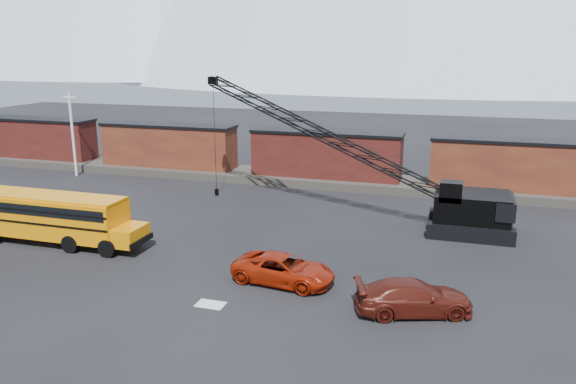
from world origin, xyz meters
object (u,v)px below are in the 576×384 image
Objects in this scene: red_pickup at (284,269)px; crawler_crane at (326,136)px; school_bus at (56,217)px; maroon_suv at (414,297)px.

crawler_crane reaches higher than red_pickup.
maroon_suv is at bearing -7.86° from school_bus.
red_pickup is 14.45m from crawler_crane.
maroon_suv is 0.23× the size of crawler_crane.
school_bus is 2.12× the size of maroon_suv.
red_pickup is at bearing 58.01° from maroon_suv.
red_pickup is at bearing -85.57° from crawler_crane.
crawler_crane is at bearing 8.23° from maroon_suv.
crawler_crane is (14.59, 11.90, 4.00)m from school_bus.
red_pickup is 1.00× the size of maroon_suv.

